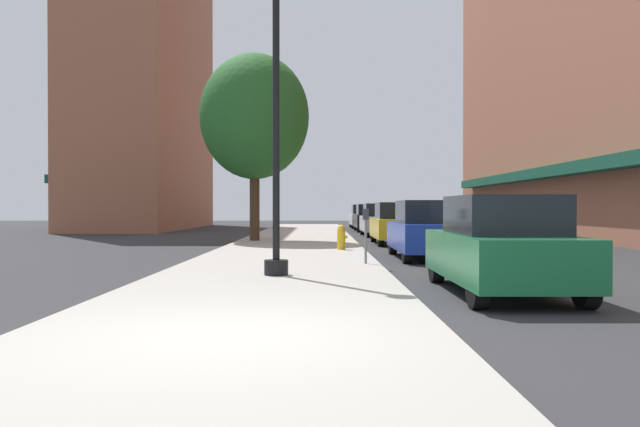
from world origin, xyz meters
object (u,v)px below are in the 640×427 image
(car_yellow, at_px, (397,224))
(car_silver, at_px, (380,220))
(parking_meter_near, at_px, (366,229))
(car_blue, at_px, (427,230))
(tree_near, at_px, (255,117))
(car_white, at_px, (364,217))
(lamppost, at_px, (277,120))
(car_black, at_px, (371,218))
(fire_hydrant, at_px, (342,237))
(car_green, at_px, (501,246))

(car_yellow, distance_m, car_silver, 6.97)
(parking_meter_near, bearing_deg, car_blue, 55.83)
(tree_near, bearing_deg, car_white, 73.00)
(lamppost, relative_size, tree_near, 0.78)
(car_black, bearing_deg, fire_hydrant, -96.22)
(parking_meter_near, distance_m, car_yellow, 10.13)
(car_green, distance_m, car_black, 27.63)
(tree_near, bearing_deg, car_yellow, -5.59)
(parking_meter_near, xyz_separation_m, tree_near, (-3.75, 10.49, 4.18))
(parking_meter_near, height_order, car_blue, car_blue)
(car_black, bearing_deg, car_green, -88.79)
(car_silver, bearing_deg, parking_meter_near, -95.66)
(car_silver, relative_size, car_black, 1.00)
(tree_near, xyz_separation_m, car_blue, (5.70, -7.62, -4.32))
(lamppost, xyz_separation_m, car_black, (3.91, 25.73, -2.39))
(parking_meter_near, distance_m, car_silver, 17.02)
(parking_meter_near, bearing_deg, car_green, -66.48)
(fire_hydrant, relative_size, car_silver, 0.18)
(tree_near, distance_m, car_white, 19.96)
(car_blue, bearing_deg, lamppost, -126.06)
(lamppost, bearing_deg, car_black, 81.35)
(car_blue, xyz_separation_m, car_black, (0.00, 20.28, 0.00))
(car_green, bearing_deg, lamppost, 152.53)
(car_silver, bearing_deg, car_blue, -89.08)
(car_blue, height_order, car_white, same)
(car_blue, bearing_deg, car_green, -90.35)
(fire_hydrant, height_order, car_silver, car_silver)
(car_green, height_order, car_yellow, same)
(tree_near, bearing_deg, fire_hydrant, -58.64)
(car_yellow, relative_size, car_black, 1.00)
(tree_near, bearing_deg, car_blue, -53.21)
(fire_hydrant, bearing_deg, tree_near, 121.36)
(fire_hydrant, xyz_separation_m, car_green, (2.36, -9.50, 0.29))
(parking_meter_near, relative_size, tree_near, 0.17)
(fire_hydrant, relative_size, car_white, 0.18)
(car_black, bearing_deg, parking_meter_near, -93.61)
(lamppost, distance_m, fire_hydrant, 8.20)
(fire_hydrant, xyz_separation_m, car_white, (2.36, 24.11, 0.29))
(car_yellow, height_order, car_black, same)
(car_black, bearing_deg, lamppost, -97.44)
(car_blue, height_order, car_silver, same)
(car_black, distance_m, car_white, 5.98)
(car_green, height_order, car_blue, same)
(tree_near, relative_size, car_yellow, 1.76)
(lamppost, distance_m, car_black, 26.13)
(car_silver, xyz_separation_m, car_black, (0.00, 6.24, 0.00))
(tree_near, xyz_separation_m, car_green, (5.70, -14.97, -4.32))
(car_silver, bearing_deg, lamppost, -100.44)
(fire_hydrant, height_order, tree_near, tree_near)
(car_blue, distance_m, car_black, 20.28)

